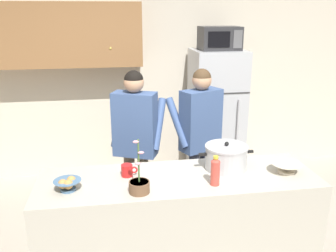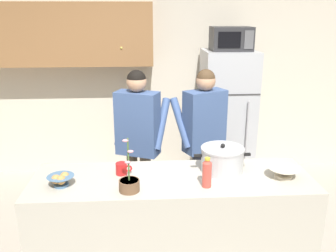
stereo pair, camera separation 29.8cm
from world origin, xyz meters
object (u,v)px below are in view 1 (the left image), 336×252
(cooking_pot, at_px, (226,157))
(coffee_mug, at_px, (127,170))
(empty_bowl, at_px, (286,167))
(microwave, at_px, (220,38))
(refrigerator, at_px, (216,116))
(potted_orchid, at_px, (139,185))
(person_near_pot, at_px, (135,133))
(person_by_sink, at_px, (200,129))
(bread_bowl, at_px, (68,184))
(bottle_near_edge, at_px, (215,171))

(cooking_pot, xyz_separation_m, coffee_mug, (-0.81, -0.01, -0.05))
(coffee_mug, distance_m, empty_bowl, 1.27)
(coffee_mug, bearing_deg, microwave, 54.64)
(refrigerator, relative_size, potted_orchid, 4.21)
(person_near_pot, bearing_deg, person_by_sink, 4.48)
(empty_bowl, bearing_deg, coffee_mug, 173.72)
(microwave, xyz_separation_m, coffee_mug, (-1.23, -1.74, -0.88))
(person_by_sink, xyz_separation_m, empty_bowl, (0.48, -0.94, -0.05))
(refrigerator, distance_m, bread_bowl, 2.57)
(microwave, distance_m, person_near_pot, 1.70)
(cooking_pot, bearing_deg, person_near_pot, 133.07)
(bread_bowl, xyz_separation_m, potted_orchid, (0.51, -0.11, 0.01))
(empty_bowl, relative_size, bottle_near_edge, 1.06)
(cooking_pot, relative_size, bottle_near_edge, 1.99)
(refrigerator, bearing_deg, bread_bowl, -130.74)
(bottle_near_edge, relative_size, potted_orchid, 0.57)
(refrigerator, distance_m, bottle_near_edge, 2.11)
(refrigerator, distance_m, coffee_mug, 2.15)
(refrigerator, height_order, person_near_pot, refrigerator)
(refrigerator, bearing_deg, person_near_pot, -137.86)
(coffee_mug, xyz_separation_m, bottle_near_edge, (0.64, -0.25, 0.06))
(coffee_mug, bearing_deg, refrigerator, 54.98)
(potted_orchid, bearing_deg, coffee_mug, 103.78)
(refrigerator, height_order, bread_bowl, refrigerator)
(coffee_mug, distance_m, bread_bowl, 0.48)
(microwave, height_order, person_near_pot, microwave)
(coffee_mug, bearing_deg, bread_bowl, -157.55)
(cooking_pot, xyz_separation_m, bottle_near_edge, (-0.17, -0.27, 0.01))
(bread_bowl, bearing_deg, potted_orchid, -11.83)
(refrigerator, distance_m, person_by_sink, 1.07)
(potted_orchid, bearing_deg, microwave, 60.15)
(empty_bowl, bearing_deg, potted_orchid, -172.90)
(microwave, xyz_separation_m, cooking_pot, (-0.43, -1.73, -0.83))
(coffee_mug, xyz_separation_m, empty_bowl, (1.27, -0.14, -0.00))
(person_near_pot, distance_m, cooking_pot, 1.01)
(potted_orchid, bearing_deg, bread_bowl, 168.17)
(cooking_pot, height_order, potted_orchid, potted_orchid)
(person_near_pot, xyz_separation_m, bread_bowl, (-0.56, -0.93, -0.05))
(empty_bowl, distance_m, bottle_near_edge, 0.64)
(cooking_pot, distance_m, bottle_near_edge, 0.32)
(refrigerator, bearing_deg, microwave, -89.93)
(microwave, bearing_deg, empty_bowl, -89.03)
(cooking_pot, bearing_deg, coffee_mug, -178.95)
(refrigerator, distance_m, microwave, 0.99)
(person_near_pot, height_order, empty_bowl, person_near_pot)
(person_near_pot, relative_size, cooking_pot, 3.57)
(bread_bowl, bearing_deg, coffee_mug, 22.45)
(refrigerator, height_order, bottle_near_edge, refrigerator)
(person_near_pot, relative_size, bread_bowl, 8.15)
(cooking_pot, relative_size, coffee_mug, 3.51)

